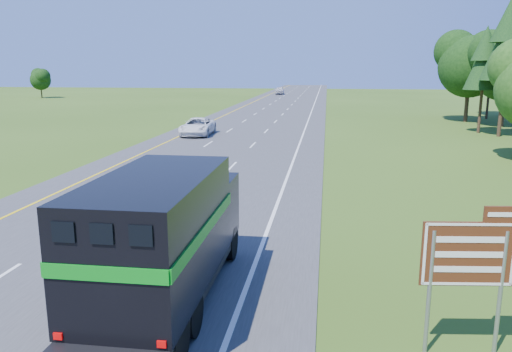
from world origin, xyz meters
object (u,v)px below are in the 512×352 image
object	(u,v)px
white_suv	(198,127)
far_car	(280,91)
horse_truck	(165,234)
exit_sign	(470,260)

from	to	relation	value
white_suv	far_car	bearing A→B (deg)	87.02
horse_truck	far_car	size ratio (longest dim) A/B	1.58
horse_truck	far_car	xyz separation A→B (m)	(-6.87, 104.34, -1.03)
exit_sign	horse_truck	bearing A→B (deg)	162.28
far_car	white_suv	bearing A→B (deg)	-94.71
far_car	horse_truck	bearing A→B (deg)	-90.33
far_car	exit_sign	size ratio (longest dim) A/B	1.52
far_car	exit_sign	bearing A→B (deg)	-86.60
white_suv	far_car	size ratio (longest dim) A/B	1.11
horse_truck	white_suv	xyz separation A→B (m)	(-7.64, 32.59, -1.11)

